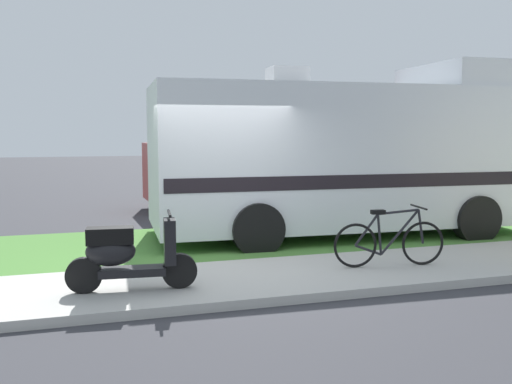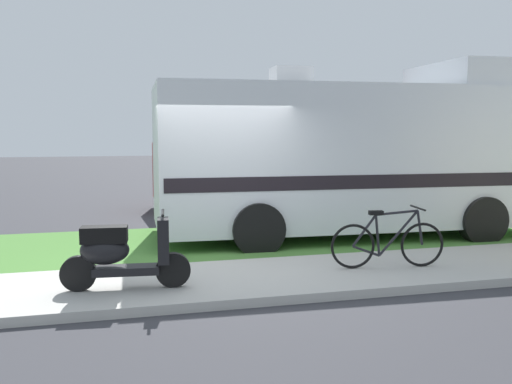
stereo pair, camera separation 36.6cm
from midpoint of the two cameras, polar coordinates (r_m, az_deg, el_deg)
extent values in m
plane|color=#38383D|center=(8.83, -4.38, -7.44)|extent=(80.00, 80.00, 0.00)
cube|color=beige|center=(7.69, -2.38, -9.05)|extent=(24.00, 2.00, 0.12)
cube|color=#4C8438|center=(10.26, -6.24, -5.31)|extent=(24.00, 3.40, 0.08)
cube|color=silver|center=(11.04, 7.58, 3.69)|extent=(7.33, 2.88, 2.61)
cube|color=silver|center=(12.36, 19.63, 10.87)|extent=(1.90, 2.52, 0.50)
cube|color=black|center=(11.06, 7.55, 1.66)|extent=(7.19, 2.90, 0.24)
cube|color=black|center=(12.83, 22.72, 5.65)|extent=(0.17, 2.19, 0.90)
cube|color=silver|center=(10.71, 2.21, 11.62)|extent=(0.72, 0.63, 0.36)
cylinder|color=black|center=(13.22, 14.49, -1.07)|extent=(0.91, 0.32, 0.90)
cylinder|color=black|center=(11.15, 20.70, -2.61)|extent=(0.91, 0.32, 0.90)
cylinder|color=black|center=(11.77, -3.82, -1.77)|extent=(0.91, 0.32, 0.90)
cylinder|color=black|center=(9.37, -0.95, -3.82)|extent=(0.91, 0.32, 0.90)
cylinder|color=black|center=(7.18, -9.27, -7.92)|extent=(0.45, 0.14, 0.44)
cylinder|color=black|center=(7.23, -18.54, -8.06)|extent=(0.45, 0.14, 0.44)
cube|color=black|center=(7.18, -13.93, -7.86)|extent=(0.83, 0.36, 0.10)
cube|color=black|center=(7.10, -16.08, -4.28)|extent=(0.58, 0.31, 0.20)
ellipsoid|color=black|center=(7.13, -16.03, -5.86)|extent=(0.63, 0.36, 0.36)
cube|color=black|center=(7.09, -10.26, -4.96)|extent=(0.17, 0.33, 0.56)
cylinder|color=black|center=(7.03, -10.31, -2.17)|extent=(0.08, 0.50, 0.04)
sphere|color=white|center=(7.06, -10.28, -3.53)|extent=(0.12, 0.12, 0.12)
torus|color=black|center=(8.55, 15.46, -5.06)|extent=(0.65, 0.13, 0.65)
torus|color=black|center=(8.18, 8.82, -5.42)|extent=(0.65, 0.13, 0.65)
cylinder|color=black|center=(8.38, 13.24, -4.00)|extent=(0.59, 0.12, 0.67)
cylinder|color=black|center=(8.27, 11.24, -4.26)|extent=(0.10, 0.05, 0.60)
cylinder|color=black|center=(8.32, 13.09, -1.99)|extent=(0.62, 0.12, 0.09)
cylinder|color=black|center=(8.26, 10.12, -5.85)|extent=(0.41, 0.09, 0.18)
cylinder|color=black|center=(8.19, 9.95, -3.82)|extent=(0.36, 0.09, 0.47)
cylinder|color=black|center=(8.49, 15.26, -3.42)|extent=(0.12, 0.05, 0.51)
cube|color=black|center=(8.21, 11.08, -2.02)|extent=(0.21, 0.13, 0.06)
cylinder|color=black|center=(8.43, 15.06, -1.49)|extent=(0.10, 0.52, 0.03)
cube|color=maroon|center=(14.89, -6.91, 2.10)|extent=(2.59, 2.04, 1.49)
cube|color=black|center=(14.86, -6.93, 3.82)|extent=(2.46, 2.05, 0.44)
cube|color=maroon|center=(15.77, 2.97, 1.09)|extent=(3.14, 2.06, 0.79)
cylinder|color=black|center=(14.01, -6.80, -0.80)|extent=(0.77, 0.28, 0.76)
cylinder|color=black|center=(15.80, -8.32, -0.03)|extent=(0.77, 0.28, 0.76)
cylinder|color=black|center=(15.11, 5.58, -0.28)|extent=(0.77, 0.28, 0.76)
cylinder|color=black|center=(16.78, 2.88, 0.39)|extent=(0.77, 0.28, 0.76)
camera|label=1|loc=(0.18, -91.15, -0.13)|focal=39.25mm
camera|label=2|loc=(0.18, 88.85, 0.13)|focal=39.25mm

